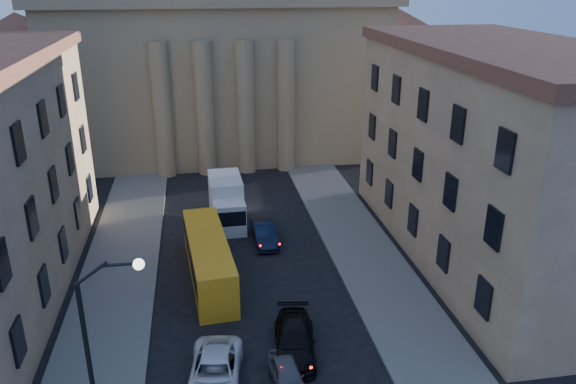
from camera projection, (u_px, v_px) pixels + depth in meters
name	position (u px, v px, depth m)	size (l,w,h in m)	color
sidewalk_left	(109.00, 316.00, 32.72)	(5.00, 60.00, 0.15)	#625F5A
sidewalk_right	(388.00, 291.00, 35.29)	(5.00, 60.00, 0.15)	#625F5A
church	(217.00, 38.00, 64.17)	(68.02, 28.76, 36.60)	#897854
building_right	(497.00, 154.00, 37.59)	(11.60, 26.60, 14.70)	tan
street_lamp	(100.00, 343.00, 21.87)	(2.62, 0.44, 8.83)	black
car_left_mid	(215.00, 373.00, 27.08)	(2.48, 5.39, 1.50)	white
car_right_mid	(295.00, 340.00, 29.50)	(2.12, 5.21, 1.51)	black
car_right_far	(287.00, 375.00, 27.10)	(1.46, 3.64, 1.24)	#515257
car_right_distant	(265.00, 233.00, 41.64)	(1.56, 4.48, 1.48)	black
city_bus	(209.00, 258.00, 36.30)	(3.23, 10.51, 2.91)	orange
box_truck	(227.00, 202.00, 44.86)	(2.66, 6.44, 3.50)	silver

